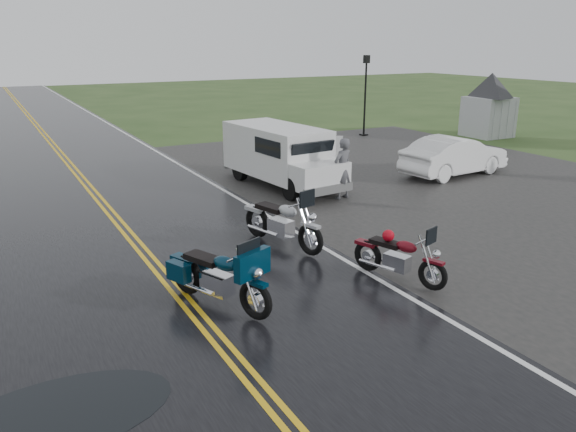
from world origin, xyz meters
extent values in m
plane|color=#2D471E|center=(0.00, 0.00, 0.00)|extent=(120.00, 120.00, 0.00)
cube|color=black|center=(0.00, 10.00, 0.02)|extent=(8.00, 100.00, 0.04)
cube|color=black|center=(11.00, 5.00, 0.01)|extent=(14.00, 24.00, 0.03)
imported|color=#4D4D52|center=(6.67, 5.56, 0.94)|extent=(0.78, 0.61, 1.88)
imported|color=white|center=(12.04, 6.26, 0.71)|extent=(4.41, 1.88, 1.41)
camera|label=1|loc=(-2.92, -8.40, 4.71)|focal=35.00mm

